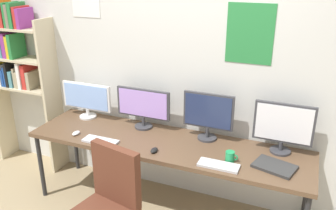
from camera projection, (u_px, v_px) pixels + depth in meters
The scene contains 13 objects.
wall_back at pixel (183, 72), 3.42m from camera, with size 5.03×0.11×2.60m.
desk at pixel (166, 146), 3.28m from camera, with size 2.63×0.68×0.74m.
bookshelf at pixel (15, 60), 3.95m from camera, with size 0.83×0.28×1.94m.
monitor_far_left at pixel (87, 99), 3.72m from camera, with size 0.57×0.18×0.38m.
monitor_center_left at pixel (143, 106), 3.48m from camera, with size 0.56×0.18×0.41m.
monitor_center_right at pixel (208, 114), 3.24m from camera, with size 0.47×0.18×0.45m.
monitor_far_right at pixel (283, 126), 3.00m from camera, with size 0.50×0.18×0.45m.
keyboard_left at pixel (101, 141), 3.26m from camera, with size 0.34×0.13×0.02m, color silver.
keyboard_right at pixel (219, 165), 2.87m from camera, with size 0.33×0.13×0.02m, color silver.
mouse_left_side at pixel (154, 150), 3.09m from camera, with size 0.06×0.10×0.03m, color black.
mouse_right_side at pixel (76, 133), 3.40m from camera, with size 0.06×0.10×0.03m, color silver.
laptop_closed at pixel (275, 166), 2.85m from camera, with size 0.32×0.22×0.02m, color #2D2D2D.
coffee_mug at pixel (230, 157), 2.93m from camera, with size 0.11×0.08×0.09m.
Camera 1 is at (1.13, -2.08, 2.26)m, focal length 37.78 mm.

